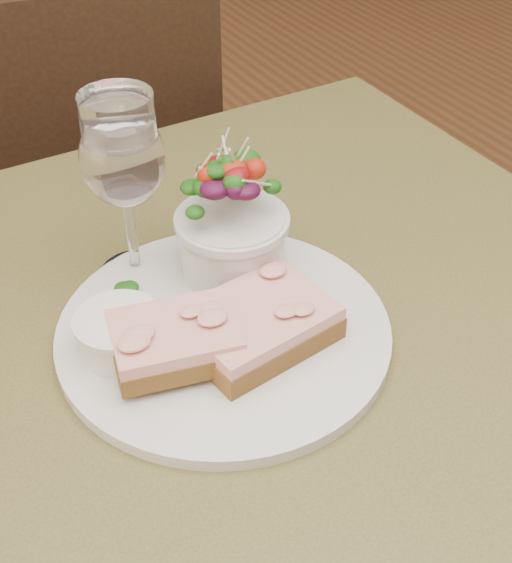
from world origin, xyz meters
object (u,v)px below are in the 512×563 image
cafe_table (254,418)px  chair_far (92,291)px  wine_glass (123,164)px  dinner_plate (224,332)px  sandwich_back (175,340)px  sandwich_front (257,324)px  ramekin (120,332)px  salad_bowl (232,218)px

cafe_table → chair_far: bearing=86.2°
wine_glass → dinner_plate: bearing=-75.5°
wine_glass → sandwich_back: bearing=-99.1°
cafe_table → sandwich_front: sandwich_front is taller
ramekin → dinner_plate: bearing=-11.5°
sandwich_back → wine_glass: 0.17m
cafe_table → salad_bowl: size_ratio=6.30×
salad_bowl → wine_glass: size_ratio=0.73×
chair_far → wine_glass: 0.80m
cafe_table → dinner_plate: size_ratio=2.72×
ramekin → chair_far: bearing=76.7°
ramekin → salad_bowl: salad_bowl is taller
ramekin → wine_glass: wine_glass is taller
sandwich_front → wine_glass: wine_glass is taller
chair_far → sandwich_back: 0.85m
ramekin → sandwich_front: bearing=-23.4°
chair_far → dinner_plate: (-0.07, -0.67, 0.46)m
wine_glass → sandwich_front: bearing=-71.7°
sandwich_front → ramekin: ramekin is taller
dinner_plate → wine_glass: bearing=104.5°
sandwich_front → chair_far: bearing=78.5°
cafe_table → sandwich_front: bearing=-98.4°
cafe_table → salad_bowl: (0.03, 0.09, 0.17)m
wine_glass → cafe_table: bearing=-70.1°
dinner_plate → sandwich_back: (-0.05, -0.02, 0.03)m
cafe_table → sandwich_back: bearing=178.6°
sandwich_front → salad_bowl: (0.03, 0.10, 0.04)m
chair_far → sandwich_front: 0.85m
sandwich_back → salad_bowl: (0.10, 0.08, 0.04)m
cafe_table → wine_glass: wine_glass is taller
dinner_plate → wine_glass: (-0.03, 0.12, 0.12)m
chair_far → sandwich_back: chair_far is taller
chair_far → wine_glass: size_ratio=5.14×
dinner_plate → ramekin: 0.09m
dinner_plate → sandwich_back: 0.06m
sandwich_front → ramekin: size_ratio=1.92×
dinner_plate → sandwich_front: bearing=-57.3°
dinner_plate → sandwich_front: (0.02, -0.03, 0.02)m
chair_far → salad_bowl: 0.80m
chair_far → sandwich_front: size_ratio=6.73×
sandwich_front → sandwich_back: bearing=163.6°
sandwich_back → sandwich_front: bearing=4.0°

